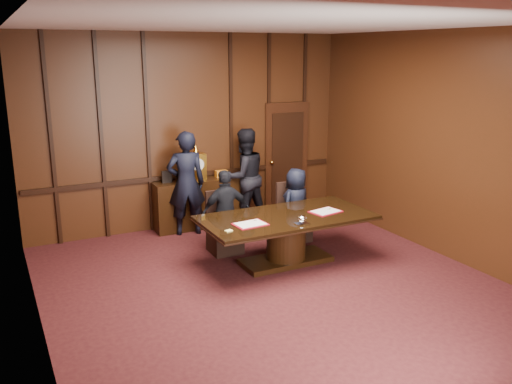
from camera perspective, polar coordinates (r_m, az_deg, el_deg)
room at (r=7.00m, az=3.13°, el=2.63°), size 7.00×7.04×3.50m
sideboard at (r=10.02m, az=-6.21°, el=-1.02°), size 1.60×0.45×1.54m
conference_table at (r=8.28m, az=3.19°, el=-4.16°), size 2.62×1.32×0.76m
folder_left at (r=7.77m, az=-0.61°, el=-3.40°), size 0.48×0.36×0.02m
folder_right at (r=8.45m, az=7.34°, el=-2.04°), size 0.51×0.41×0.02m
inkstand at (r=7.82m, az=4.87°, el=-2.99°), size 0.20×0.14×0.12m
notepad at (r=7.51m, az=-2.88°, el=-4.10°), size 0.11×0.09×0.01m
chair_left at (r=8.82m, az=-3.36°, el=-4.47°), size 0.49×0.49×0.99m
chair_right at (r=9.38m, az=3.95°, el=-3.29°), size 0.50×0.50×0.99m
signatory_left at (r=8.63m, az=-3.20°, el=-2.15°), size 0.82×0.38×1.37m
signatory_right at (r=9.22m, az=4.23°, el=-1.39°), size 0.72×0.59×1.27m
witness_left at (r=9.57m, az=-7.36°, el=0.91°), size 0.74×0.56×1.85m
witness_right at (r=10.11m, az=-1.25°, el=1.64°), size 0.94×0.77×1.80m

